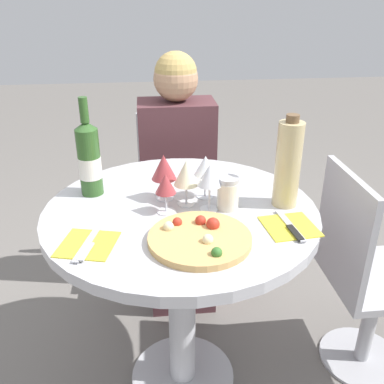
# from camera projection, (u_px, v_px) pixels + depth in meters

# --- Properties ---
(ground_plane) EXTENTS (12.00, 12.00, 0.00)m
(ground_plane) POSITION_uv_depth(u_px,v_px,m) (183.00, 377.00, 1.73)
(ground_plane) COLOR slate
(ground_plane) RESTS_ON ground
(dining_table) EXTENTS (0.89, 0.89, 0.78)m
(dining_table) POSITION_uv_depth(u_px,v_px,m) (181.00, 249.00, 1.47)
(dining_table) COLOR #B2B2B7
(dining_table) RESTS_ON ground_plane
(chair_behind_diner) EXTENTS (0.38, 0.38, 0.86)m
(chair_behind_diner) POSITION_uv_depth(u_px,v_px,m) (177.00, 200.00, 2.24)
(chair_behind_diner) COLOR #ADADB2
(chair_behind_diner) RESTS_ON ground_plane
(seated_diner) EXTENTS (0.36, 0.44, 1.18)m
(seated_diner) POSITION_uv_depth(u_px,v_px,m) (179.00, 191.00, 2.06)
(seated_diner) COLOR #512D33
(seated_diner) RESTS_ON ground_plane
(chair_empty_side) EXTENTS (0.38, 0.38, 0.86)m
(chair_empty_side) POSITION_uv_depth(u_px,v_px,m) (364.00, 280.00, 1.63)
(chair_empty_side) COLOR #ADADB2
(chair_empty_side) RESTS_ON ground_plane
(pizza_large) EXTENTS (0.29, 0.29, 0.05)m
(pizza_large) POSITION_uv_depth(u_px,v_px,m) (200.00, 238.00, 1.21)
(pizza_large) COLOR tan
(pizza_large) RESTS_ON dining_table
(wine_bottle) EXTENTS (0.08, 0.08, 0.34)m
(wine_bottle) POSITION_uv_depth(u_px,v_px,m) (89.00, 159.00, 1.44)
(wine_bottle) COLOR #2D5623
(wine_bottle) RESTS_ON dining_table
(tall_carafe) EXTENTS (0.08, 0.08, 0.30)m
(tall_carafe) POSITION_uv_depth(u_px,v_px,m) (288.00, 164.00, 1.36)
(tall_carafe) COLOR tan
(tall_carafe) RESTS_ON dining_table
(sugar_shaker) EXTENTS (0.07, 0.07, 0.11)m
(sugar_shaker) POSITION_uv_depth(u_px,v_px,m) (228.00, 193.00, 1.37)
(sugar_shaker) COLOR silver
(sugar_shaker) RESTS_ON dining_table
(wine_glass_back_left) EXTENTS (0.08, 0.08, 0.16)m
(wine_glass_back_left) POSITION_uv_depth(u_px,v_px,m) (164.00, 168.00, 1.41)
(wine_glass_back_left) COLOR silver
(wine_glass_back_left) RESTS_ON dining_table
(wine_glass_center) EXTENTS (0.08, 0.08, 0.15)m
(wine_glass_center) POSITION_uv_depth(u_px,v_px,m) (186.00, 174.00, 1.37)
(wine_glass_center) COLOR silver
(wine_glass_center) RESTS_ON dining_table
(wine_glass_front_right) EXTENTS (0.08, 0.08, 0.16)m
(wine_glass_front_right) POSITION_uv_depth(u_px,v_px,m) (210.00, 176.00, 1.33)
(wine_glass_front_right) COLOR silver
(wine_glass_front_right) RESTS_ON dining_table
(wine_glass_back_right) EXTENTS (0.07, 0.07, 0.15)m
(wine_glass_back_right) POSITION_uv_depth(u_px,v_px,m) (205.00, 166.00, 1.42)
(wine_glass_back_right) COLOR silver
(wine_glass_back_right) RESTS_ON dining_table
(wine_glass_front_left) EXTENTS (0.07, 0.07, 0.13)m
(wine_glass_front_left) POSITION_uv_depth(u_px,v_px,m) (166.00, 185.00, 1.33)
(wine_glass_front_left) COLOR silver
(wine_glass_front_left) RESTS_ON dining_table
(place_setting_left) EXTENTS (0.18, 0.19, 0.01)m
(place_setting_left) POSITION_uv_depth(u_px,v_px,m) (88.00, 245.00, 1.19)
(place_setting_left) COLOR yellow
(place_setting_left) RESTS_ON dining_table
(place_setting_right) EXTENTS (0.16, 0.19, 0.01)m
(place_setting_right) POSITION_uv_depth(u_px,v_px,m) (290.00, 227.00, 1.28)
(place_setting_right) COLOR yellow
(place_setting_right) RESTS_ON dining_table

